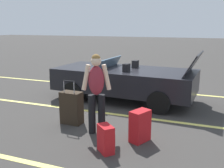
{
  "coord_description": "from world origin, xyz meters",
  "views": [
    {
      "loc": [
        -2.33,
        7.15,
        2.21
      ],
      "look_at": [
        -0.07,
        1.21,
        0.75
      ],
      "focal_mm": 41.41,
      "sensor_mm": 36.0,
      "label": 1
    }
  ],
  "objects_px": {
    "suitcase_small_carryon": "(106,139)",
    "traveler_person": "(96,90)",
    "suitcase_large_black": "(72,108)",
    "convertible_car": "(118,80)",
    "suitcase_medium_bright": "(140,126)"
  },
  "relations": [
    {
      "from": "convertible_car",
      "to": "suitcase_large_black",
      "type": "bearing_deg",
      "value": 85.39
    },
    {
      "from": "suitcase_large_black",
      "to": "suitcase_medium_bright",
      "type": "xyz_separation_m",
      "value": [
        -1.69,
        0.36,
        -0.06
      ]
    },
    {
      "from": "suitcase_small_carryon",
      "to": "suitcase_large_black",
      "type": "bearing_deg",
      "value": 94.69
    },
    {
      "from": "traveler_person",
      "to": "convertible_car",
      "type": "bearing_deg",
      "value": -14.93
    },
    {
      "from": "suitcase_medium_bright",
      "to": "traveler_person",
      "type": "xyz_separation_m",
      "value": [
        0.94,
        -0.07,
        0.62
      ]
    },
    {
      "from": "suitcase_small_carryon",
      "to": "traveler_person",
      "type": "relative_size",
      "value": 0.3
    },
    {
      "from": "suitcase_large_black",
      "to": "suitcase_small_carryon",
      "type": "xyz_separation_m",
      "value": [
        -1.25,
        1.01,
        -0.12
      ]
    },
    {
      "from": "suitcase_small_carryon",
      "to": "traveler_person",
      "type": "distance_m",
      "value": 1.11
    },
    {
      "from": "suitcase_large_black",
      "to": "suitcase_medium_bright",
      "type": "bearing_deg",
      "value": -98.49
    },
    {
      "from": "convertible_car",
      "to": "suitcase_small_carryon",
      "type": "bearing_deg",
      "value": 109.48
    },
    {
      "from": "convertible_car",
      "to": "suitcase_large_black",
      "type": "relative_size",
      "value": 4.22
    },
    {
      "from": "convertible_car",
      "to": "suitcase_small_carryon",
      "type": "relative_size",
      "value": 8.6
    },
    {
      "from": "suitcase_medium_bright",
      "to": "traveler_person",
      "type": "distance_m",
      "value": 1.13
    },
    {
      "from": "suitcase_large_black",
      "to": "suitcase_small_carryon",
      "type": "bearing_deg",
      "value": -125.37
    },
    {
      "from": "suitcase_large_black",
      "to": "traveler_person",
      "type": "bearing_deg",
      "value": -107.32
    }
  ]
}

